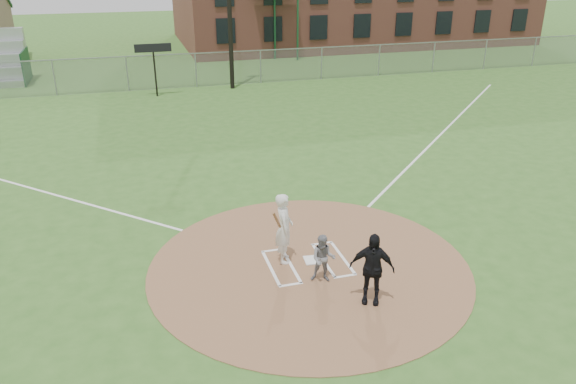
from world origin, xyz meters
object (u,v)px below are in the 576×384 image
object	(u,v)px
home_plate	(313,260)
umpire	(372,268)
batter_at_plate	(284,228)
catcher	(323,259)

from	to	relation	value
home_plate	umpire	bearing A→B (deg)	-72.28
home_plate	batter_at_plate	world-z (taller)	batter_at_plate
catcher	batter_at_plate	distance (m)	1.44
catcher	umpire	size ratio (longest dim) A/B	0.71
umpire	home_plate	bearing A→B (deg)	135.01
home_plate	catcher	bearing A→B (deg)	-94.58
umpire	batter_at_plate	size ratio (longest dim) A/B	0.92
umpire	batter_at_plate	distance (m)	2.78
home_plate	umpire	size ratio (longest dim) A/B	0.26
umpire	batter_at_plate	bearing A→B (deg)	148.20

